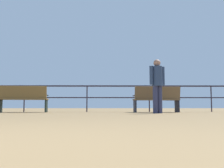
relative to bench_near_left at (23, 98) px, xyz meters
name	(u,v)px	position (x,y,z in m)	size (l,w,h in m)	color
pier_railing	(87,92)	(2.18, 0.82, 0.24)	(24.10, 0.05, 1.02)	#251C28
bench_near_left	(23,98)	(0.00, 0.00, 0.00)	(1.71, 0.78, 0.92)	brown
bench_near_right	(157,98)	(4.72, 0.00, -0.01)	(1.66, 0.74, 0.90)	brown
person_at_railing	(157,82)	(4.50, -1.27, 0.42)	(0.49, 0.32, 1.65)	#2E314F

